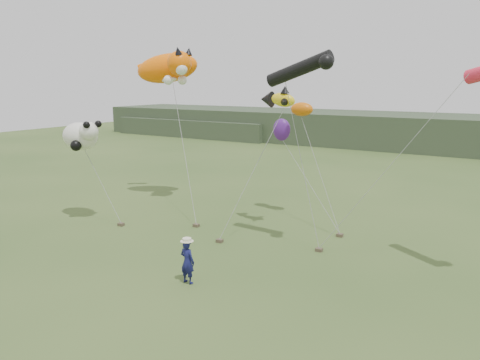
% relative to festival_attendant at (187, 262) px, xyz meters
% --- Properties ---
extents(ground, '(120.00, 120.00, 0.00)m').
position_rel_festival_attendant_xyz_m(ground, '(-1.11, 1.04, -0.90)').
color(ground, '#385123').
rests_on(ground, ground).
extents(headland, '(90.00, 13.00, 4.00)m').
position_rel_festival_attendant_xyz_m(headland, '(-4.22, 45.73, 1.03)').
color(headland, '#2D3D28').
rests_on(headland, ground).
extents(festival_attendant, '(0.68, 0.46, 1.79)m').
position_rel_festival_attendant_xyz_m(festival_attendant, '(0.00, 0.00, 0.00)').
color(festival_attendant, '#15174F').
rests_on(festival_attendant, ground).
extents(sandbag_anchors, '(11.43, 4.84, 0.16)m').
position_rel_festival_attendant_xyz_m(sandbag_anchors, '(-1.46, 5.94, -0.81)').
color(sandbag_anchors, brown).
rests_on(sandbag_anchors, ground).
extents(cat_kite, '(5.49, 3.48, 2.49)m').
position_rel_festival_attendant_xyz_m(cat_kite, '(-9.31, 10.43, 7.92)').
color(cat_kite, '#FF6904').
rests_on(cat_kite, ground).
extents(fish_kite, '(2.19, 1.48, 1.16)m').
position_rel_festival_attendant_xyz_m(fish_kite, '(-0.37, 8.30, 6.13)').
color(fish_kite, yellow).
rests_on(fish_kite, ground).
extents(tube_kites, '(11.63, 2.40, 1.63)m').
position_rel_festival_attendant_xyz_m(tube_kites, '(5.85, 6.34, 7.61)').
color(tube_kites, black).
rests_on(tube_kites, ground).
extents(panda_kite, '(2.76, 1.79, 1.72)m').
position_rel_festival_attendant_xyz_m(panda_kite, '(-10.54, 3.98, 4.03)').
color(panda_kite, white).
rests_on(panda_kite, ground).
extents(misc_kites, '(2.65, 1.14, 2.33)m').
position_rel_festival_attendant_xyz_m(misc_kites, '(-0.94, 11.18, 4.76)').
color(misc_kites, orange).
rests_on(misc_kites, ground).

